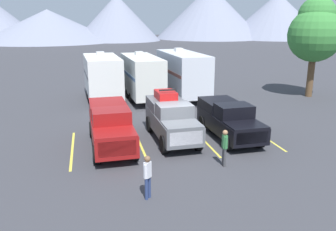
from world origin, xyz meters
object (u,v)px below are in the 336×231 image
camper_trailer_a (102,75)px  camper_trailer_c (182,72)px  pickup_truck_b (171,118)px  pickup_truck_c (229,119)px  pickup_truck_a (111,125)px  camper_trailer_b (142,75)px  person_b (148,174)px  person_a (225,145)px

camper_trailer_a → camper_trailer_c: bearing=-4.5°
pickup_truck_b → pickup_truck_c: bearing=-6.2°
pickup_truck_a → camper_trailer_b: (3.25, 10.39, 0.84)m
pickup_truck_a → person_b: pickup_truck_a is taller
camper_trailer_c → person_b: (-5.73, -16.38, -1.13)m
camper_trailer_b → camper_trailer_c: bearing=2.4°
pickup_truck_c → person_a: size_ratio=3.18×
person_a → pickup_truck_a: bearing=142.5°
pickup_truck_a → camper_trailer_a: camper_trailer_a is taller
camper_trailer_b → person_b: (-2.32, -16.24, -1.03)m
pickup_truck_a → pickup_truck_c: (6.52, 0.11, -0.11)m
pickup_truck_a → camper_trailer_a: (0.14, 11.05, 0.84)m
camper_trailer_b → camper_trailer_c: (3.41, 0.14, 0.10)m
pickup_truck_a → camper_trailer_b: size_ratio=0.72×
pickup_truck_c → camper_trailer_c: bearing=89.2°
pickup_truck_a → person_b: 5.93m
pickup_truck_b → camper_trailer_a: bearing=106.6°
pickup_truck_c → person_b: pickup_truck_c is taller
camper_trailer_b → pickup_truck_a: bearing=-107.4°
camper_trailer_c → pickup_truck_b: bearing=-108.4°
pickup_truck_a → camper_trailer_b: 10.92m
pickup_truck_b → pickup_truck_c: size_ratio=0.98×
pickup_truck_b → pickup_truck_a: bearing=-172.1°
pickup_truck_a → camper_trailer_c: (6.66, 10.53, 0.94)m
pickup_truck_a → pickup_truck_c: size_ratio=1.06×
pickup_truck_b → person_a: bearing=-70.2°
pickup_truck_b → camper_trailer_c: 10.66m
person_a → person_b: person_a is taller
pickup_truck_b → person_a: pickup_truck_b is taller
pickup_truck_b → camper_trailer_a: 11.08m
camper_trailer_c → pickup_truck_a: bearing=-122.3°
camper_trailer_c → camper_trailer_a: bearing=175.5°
camper_trailer_a → camper_trailer_b: size_ratio=0.92×
pickup_truck_c → pickup_truck_b: bearing=173.8°
camper_trailer_b → camper_trailer_a: bearing=168.0°
camper_trailer_b → camper_trailer_c: camper_trailer_c is taller
pickup_truck_a → pickup_truck_b: bearing=7.9°
pickup_truck_b → camper_trailer_c: bearing=71.6°
pickup_truck_b → person_a: (1.48, -4.13, -0.23)m
pickup_truck_c → camper_trailer_c: camper_trailer_c is taller
camper_trailer_a → camper_trailer_b: same height
pickup_truck_c → camper_trailer_b: 10.83m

